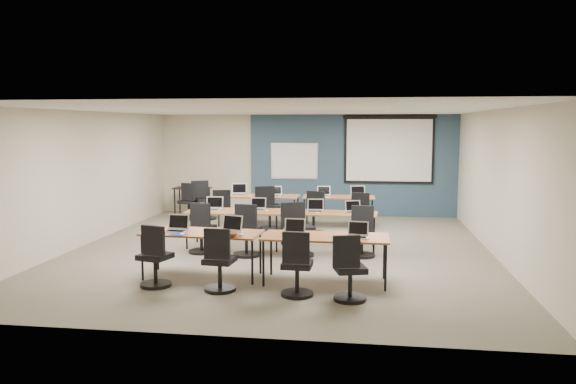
# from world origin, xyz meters

# --- Properties ---
(floor) EXTENTS (8.00, 9.00, 0.02)m
(floor) POSITION_xyz_m (0.00, 0.00, 0.00)
(floor) COLOR #6B6354
(floor) RESTS_ON ground
(ceiling) EXTENTS (8.00, 9.00, 0.02)m
(ceiling) POSITION_xyz_m (0.00, 0.00, 2.70)
(ceiling) COLOR white
(ceiling) RESTS_ON ground
(wall_back) EXTENTS (8.00, 0.04, 2.70)m
(wall_back) POSITION_xyz_m (0.00, 4.50, 1.35)
(wall_back) COLOR beige
(wall_back) RESTS_ON ground
(wall_front) EXTENTS (8.00, 0.04, 2.70)m
(wall_front) POSITION_xyz_m (0.00, -4.50, 1.35)
(wall_front) COLOR beige
(wall_front) RESTS_ON ground
(wall_left) EXTENTS (0.04, 9.00, 2.70)m
(wall_left) POSITION_xyz_m (-4.00, 0.00, 1.35)
(wall_left) COLOR beige
(wall_left) RESTS_ON ground
(wall_right) EXTENTS (0.04, 9.00, 2.70)m
(wall_right) POSITION_xyz_m (4.00, 0.00, 1.35)
(wall_right) COLOR beige
(wall_right) RESTS_ON ground
(blue_accent_panel) EXTENTS (5.50, 0.04, 2.70)m
(blue_accent_panel) POSITION_xyz_m (1.25, 4.47, 1.35)
(blue_accent_panel) COLOR #3D5977
(blue_accent_panel) RESTS_ON wall_back
(whiteboard) EXTENTS (1.28, 0.03, 0.98)m
(whiteboard) POSITION_xyz_m (-0.30, 4.43, 1.45)
(whiteboard) COLOR silver
(whiteboard) RESTS_ON wall_back
(projector_screen) EXTENTS (2.40, 0.10, 1.82)m
(projector_screen) POSITION_xyz_m (2.20, 4.41, 1.89)
(projector_screen) COLOR black
(projector_screen) RESTS_ON wall_back
(training_table_front_left) EXTENTS (1.87, 0.78, 0.73)m
(training_table_front_left) POSITION_xyz_m (-0.94, -2.05, 0.69)
(training_table_front_left) COLOR #9A622B
(training_table_front_left) RESTS_ON floor
(training_table_front_right) EXTENTS (1.93, 0.80, 0.73)m
(training_table_front_right) POSITION_xyz_m (1.02, -2.11, 0.69)
(training_table_front_right) COLOR #96603F
(training_table_front_right) RESTS_ON floor
(training_table_mid_left) EXTENTS (1.90, 0.79, 0.73)m
(training_table_mid_left) POSITION_xyz_m (-0.95, 0.20, 0.69)
(training_table_mid_left) COLOR #A97848
(training_table_mid_left) RESTS_ON floor
(training_table_mid_right) EXTENTS (1.68, 0.70, 0.73)m
(training_table_mid_right) POSITION_xyz_m (1.00, 0.23, 0.68)
(training_table_mid_right) COLOR brown
(training_table_mid_right) RESTS_ON floor
(training_table_back_left) EXTENTS (1.94, 0.81, 0.73)m
(training_table_back_left) POSITION_xyz_m (-0.94, 2.65, 0.69)
(training_table_back_left) COLOR brown
(training_table_back_left) RESTS_ON floor
(training_table_back_right) EXTENTS (1.70, 0.71, 0.73)m
(training_table_back_right) POSITION_xyz_m (0.98, 2.73, 0.68)
(training_table_back_right) COLOR olive
(training_table_back_right) RESTS_ON floor
(laptop_0) EXTENTS (0.35, 0.30, 0.26)m
(laptop_0) POSITION_xyz_m (-1.35, -2.07, 0.80)
(laptop_0) COLOR silver
(laptop_0) RESTS_ON training_table_front_left
(mouse_0) EXTENTS (0.08, 0.11, 0.04)m
(mouse_0) POSITION_xyz_m (-1.17, -2.34, 0.74)
(mouse_0) COLOR white
(mouse_0) RESTS_ON training_table_front_left
(task_chair_0) EXTENTS (0.48, 0.47, 0.96)m
(task_chair_0) POSITION_xyz_m (-1.48, -2.72, 0.39)
(task_chair_0) COLOR black
(task_chair_0) RESTS_ON floor
(laptop_1) EXTENTS (0.36, 0.31, 0.27)m
(laptop_1) POSITION_xyz_m (-0.47, -2.07, 0.80)
(laptop_1) COLOR #B5B5BA
(laptop_1) RESTS_ON training_table_front_left
(mouse_1) EXTENTS (0.07, 0.10, 0.03)m
(mouse_1) POSITION_xyz_m (-0.25, -2.26, 0.74)
(mouse_1) COLOR white
(mouse_1) RESTS_ON training_table_front_left
(task_chair_1) EXTENTS (0.47, 0.47, 0.96)m
(task_chair_1) POSITION_xyz_m (-0.47, -2.81, 0.39)
(task_chair_1) COLOR black
(task_chair_1) RESTS_ON floor
(laptop_2) EXTENTS (0.32, 0.28, 0.25)m
(laptop_2) POSITION_xyz_m (0.54, -2.10, 0.79)
(laptop_2) COLOR silver
(laptop_2) RESTS_ON training_table_front_right
(mouse_2) EXTENTS (0.08, 0.11, 0.03)m
(mouse_2) POSITION_xyz_m (0.76, -2.26, 0.74)
(mouse_2) COLOR white
(mouse_2) RESTS_ON training_table_front_right
(task_chair_2) EXTENTS (0.47, 0.47, 0.95)m
(task_chair_2) POSITION_xyz_m (0.68, -2.89, 0.39)
(task_chair_2) COLOR black
(task_chair_2) RESTS_ON floor
(laptop_3) EXTENTS (0.31, 0.27, 0.24)m
(laptop_3) POSITION_xyz_m (1.52, -2.18, 0.79)
(laptop_3) COLOR #A5A5AB
(laptop_3) RESTS_ON training_table_front_right
(mouse_3) EXTENTS (0.08, 0.11, 0.04)m
(mouse_3) POSITION_xyz_m (1.65, -2.25, 0.74)
(mouse_3) COLOR white
(mouse_3) RESTS_ON training_table_front_right
(task_chair_3) EXTENTS (0.47, 0.46, 0.95)m
(task_chair_3) POSITION_xyz_m (1.41, -3.00, 0.39)
(task_chair_3) COLOR black
(task_chair_3) RESTS_ON floor
(laptop_4) EXTENTS (0.34, 0.29, 0.26)m
(laptop_4) POSITION_xyz_m (-1.40, 0.27, 0.79)
(laptop_4) COLOR #B7B7B8
(laptop_4) RESTS_ON training_table_mid_left
(mouse_4) EXTENTS (0.06, 0.10, 0.03)m
(mouse_4) POSITION_xyz_m (-1.25, 0.14, 0.74)
(mouse_4) COLOR white
(mouse_4) RESTS_ON training_table_mid_left
(task_chair_4) EXTENTS (0.50, 0.50, 0.98)m
(task_chair_4) POSITION_xyz_m (-1.45, -0.45, 0.40)
(task_chair_4) COLOR black
(task_chair_4) RESTS_ON floor
(laptop_5) EXTENTS (0.31, 0.26, 0.24)m
(laptop_5) POSITION_xyz_m (-0.52, 0.38, 0.79)
(laptop_5) COLOR #ACACAD
(laptop_5) RESTS_ON training_table_mid_left
(mouse_5) EXTENTS (0.07, 0.11, 0.04)m
(mouse_5) POSITION_xyz_m (-0.29, 0.16, 0.74)
(mouse_5) COLOR white
(mouse_5) RESTS_ON training_table_mid_left
(task_chair_5) EXTENTS (0.52, 0.52, 1.00)m
(task_chair_5) POSITION_xyz_m (-0.54, -0.59, 0.41)
(task_chair_5) COLOR black
(task_chair_5) RESTS_ON floor
(laptop_6) EXTENTS (0.32, 0.27, 0.25)m
(laptop_6) POSITION_xyz_m (0.65, 0.28, 0.79)
(laptop_6) COLOR silver
(laptop_6) RESTS_ON training_table_mid_right
(mouse_6) EXTENTS (0.07, 0.10, 0.03)m
(mouse_6) POSITION_xyz_m (0.72, 0.07, 0.74)
(mouse_6) COLOR white
(mouse_6) RESTS_ON training_table_mid_right
(task_chair_6) EXTENTS (0.59, 0.56, 1.03)m
(task_chair_6) POSITION_xyz_m (0.39, -0.46, 0.43)
(task_chair_6) COLOR black
(task_chair_6) RESTS_ON floor
(laptop_7) EXTENTS (0.30, 0.26, 0.23)m
(laptop_7) POSITION_xyz_m (1.37, 0.26, 0.79)
(laptop_7) COLOR silver
(laptop_7) RESTS_ON training_table_mid_right
(mouse_7) EXTENTS (0.06, 0.09, 0.03)m
(mouse_7) POSITION_xyz_m (1.62, 0.17, 0.74)
(mouse_7) COLOR white
(mouse_7) RESTS_ON training_table_mid_right
(task_chair_7) EXTENTS (0.50, 0.50, 0.98)m
(task_chair_7) POSITION_xyz_m (1.57, -0.35, 0.40)
(task_chair_7) COLOR black
(task_chair_7) RESTS_ON floor
(laptop_8) EXTENTS (0.36, 0.31, 0.27)m
(laptop_8) POSITION_xyz_m (-1.45, 2.73, 0.80)
(laptop_8) COLOR #BCBCBC
(laptop_8) RESTS_ON training_table_back_left
(mouse_8) EXTENTS (0.06, 0.09, 0.03)m
(mouse_8) POSITION_xyz_m (-1.13, 2.54, 0.74)
(mouse_8) COLOR white
(mouse_8) RESTS_ON training_table_back_left
(task_chair_8) EXTENTS (0.50, 0.49, 0.98)m
(task_chair_8) POSITION_xyz_m (-1.54, 1.72, 0.40)
(task_chair_8) COLOR black
(task_chair_8) RESTS_ON floor
(laptop_9) EXTENTS (0.30, 0.25, 0.23)m
(laptop_9) POSITION_xyz_m (-0.54, 2.63, 0.79)
(laptop_9) COLOR #A9A9B1
(laptop_9) RESTS_ON training_table_back_left
(mouse_9) EXTENTS (0.08, 0.11, 0.03)m
(mouse_9) POSITION_xyz_m (-0.39, 2.43, 0.74)
(mouse_9) COLOR white
(mouse_9) RESTS_ON training_table_back_left
(task_chair_9) EXTENTS (0.58, 0.56, 1.03)m
(task_chair_9) POSITION_xyz_m (-0.60, 2.10, 0.43)
(task_chair_9) COLOR black
(task_chair_9) RESTS_ON floor
(laptop_10) EXTENTS (0.31, 0.27, 0.24)m
(laptop_10) POSITION_xyz_m (0.62, 2.74, 0.79)
(laptop_10) COLOR #A4A4A9
(laptop_10) RESTS_ON training_table_back_right
(mouse_10) EXTENTS (0.08, 0.10, 0.03)m
(mouse_10) POSITION_xyz_m (0.74, 2.44, 0.74)
(mouse_10) COLOR white
(mouse_10) RESTS_ON training_table_back_right
(task_chair_10) EXTENTS (0.52, 0.50, 0.98)m
(task_chair_10) POSITION_xyz_m (0.49, 1.70, 0.41)
(task_chair_10) COLOR black
(task_chair_10) RESTS_ON floor
(laptop_11) EXTENTS (0.36, 0.30, 0.27)m
(laptop_11) POSITION_xyz_m (1.43, 2.63, 0.80)
(laptop_11) COLOR silver
(laptop_11) RESTS_ON training_table_back_right
(mouse_11) EXTENTS (0.06, 0.09, 0.03)m
(mouse_11) POSITION_xyz_m (1.60, 2.42, 0.74)
(mouse_11) COLOR white
(mouse_11) RESTS_ON training_table_back_right
(task_chair_11) EXTENTS (0.48, 0.48, 0.97)m
(task_chair_11) POSITION_xyz_m (1.49, 1.71, 0.40)
(task_chair_11) COLOR black
(task_chair_11) RESTS_ON floor
(blue_mousepad) EXTENTS (0.29, 0.27, 0.01)m
(blue_mousepad) POSITION_xyz_m (-1.24, -2.31, 0.73)
(blue_mousepad) COLOR navy
(blue_mousepad) RESTS_ON training_table_front_left
(snack_bowl) EXTENTS (0.34, 0.34, 0.07)m
(snack_bowl) POSITION_xyz_m (-0.40, -2.35, 0.77)
(snack_bowl) COLOR brown
(snack_bowl) RESTS_ON training_table_front_left
(snack_plate) EXTENTS (0.21, 0.21, 0.01)m
(snack_plate) POSITION_xyz_m (0.61, -2.30, 0.74)
(snack_plate) COLOR white
(snack_plate) RESTS_ON training_table_front_right
(coffee_cup) EXTENTS (0.07, 0.07, 0.06)m
(coffee_cup) POSITION_xyz_m (0.52, -2.35, 0.77)
(coffee_cup) COLOR white
(coffee_cup) RESTS_ON snack_plate
(utility_table) EXTENTS (0.96, 0.53, 0.75)m
(utility_table) POSITION_xyz_m (-3.02, 3.94, 0.66)
(utility_table) COLOR black
(utility_table) RESTS_ON floor
(spare_chair_a) EXTENTS (0.58, 0.54, 1.02)m
(spare_chair_a) POSITION_xyz_m (-2.49, 3.30, 0.42)
(spare_chair_a) COLOR black
(spare_chair_a) RESTS_ON floor
(spare_chair_b) EXTENTS (0.48, 0.47, 0.96)m
(spare_chair_b) POSITION_xyz_m (-2.88, 3.20, 0.39)
(spare_chair_b) COLOR black
(spare_chair_b) RESTS_ON floor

